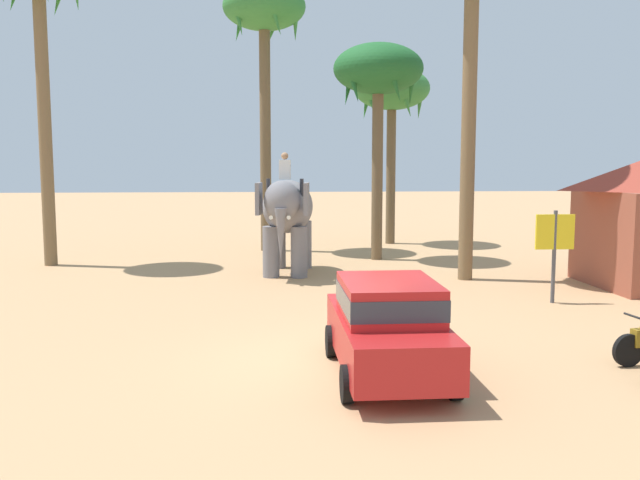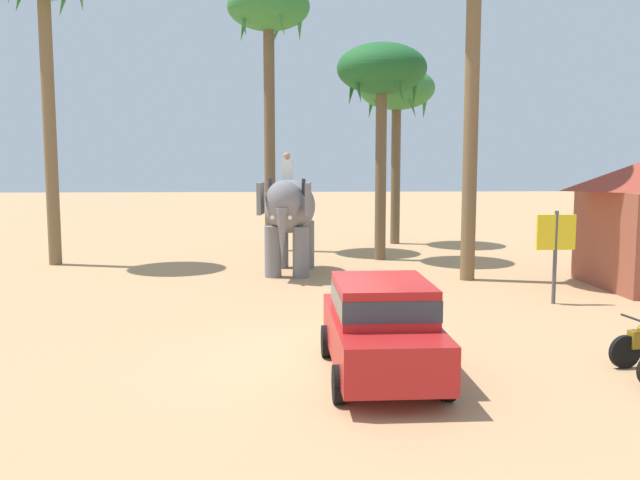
# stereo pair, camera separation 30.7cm
# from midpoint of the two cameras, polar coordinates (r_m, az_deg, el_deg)

# --- Properties ---
(ground_plane) EXTENTS (120.00, 120.00, 0.00)m
(ground_plane) POSITION_cam_midpoint_polar(r_m,az_deg,el_deg) (13.25, 0.52, -9.88)
(ground_plane) COLOR tan
(car_sedan_foreground) EXTENTS (1.94, 4.13, 1.70)m
(car_sedan_foreground) POSITION_cam_midpoint_polar(r_m,az_deg,el_deg) (12.31, 4.74, -6.74)
(car_sedan_foreground) COLOR red
(car_sedan_foreground) RESTS_ON ground
(elephant_with_mahout) EXTENTS (1.99, 3.97, 3.88)m
(elephant_with_mahout) POSITION_cam_midpoint_polar(r_m,az_deg,el_deg) (22.70, -3.04, 2.25)
(elephant_with_mahout) COLOR slate
(elephant_with_mahout) RESTS_ON ground
(palm_tree_behind_elephant) EXTENTS (3.20, 3.20, 10.37)m
(palm_tree_behind_elephant) POSITION_cam_midpoint_polar(r_m,az_deg,el_deg) (28.77, -4.81, 17.35)
(palm_tree_behind_elephant) COLOR brown
(palm_tree_behind_elephant) RESTS_ON ground
(palm_tree_near_hut) EXTENTS (3.20, 3.20, 7.75)m
(palm_tree_near_hut) POSITION_cam_midpoint_polar(r_m,az_deg,el_deg) (25.96, 4.35, 13.09)
(palm_tree_near_hut) COLOR brown
(palm_tree_near_hut) RESTS_ON ground
(palm_tree_far_back) EXTENTS (3.20, 3.20, 7.48)m
(palm_tree_far_back) POSITION_cam_midpoint_polar(r_m,az_deg,el_deg) (30.67, 5.49, 11.65)
(palm_tree_far_back) COLOR brown
(palm_tree_far_back) RESTS_ON ground
(signboard_yellow) EXTENTS (1.00, 0.10, 2.40)m
(signboard_yellow) POSITION_cam_midpoint_polar(r_m,az_deg,el_deg) (19.12, 17.88, 0.14)
(signboard_yellow) COLOR #4C4C51
(signboard_yellow) RESTS_ON ground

